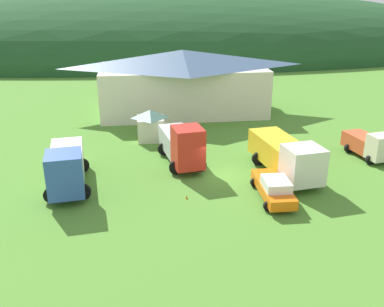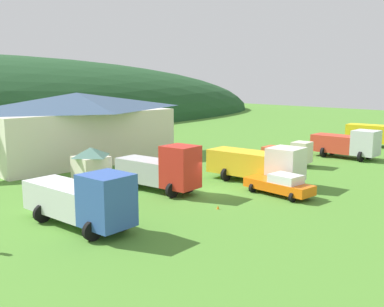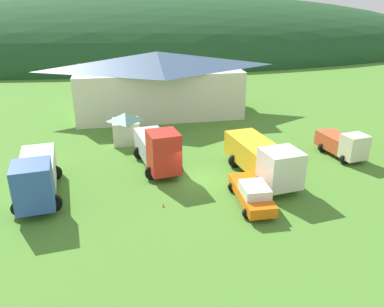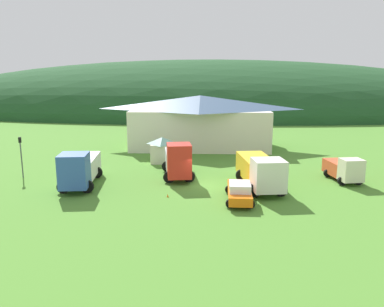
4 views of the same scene
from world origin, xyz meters
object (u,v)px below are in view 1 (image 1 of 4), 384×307
object	(u,v)px
box_truck_blue	(66,166)
depot_building	(183,81)
play_shed_cream	(150,124)
crane_truck_red	(182,144)
light_truck_cream	(370,145)
service_pickup_orange	(274,188)
heavy_rig_striped	(286,155)
traffic_cone_near_pickup	(187,199)

from	to	relation	value
box_truck_blue	depot_building	bearing A→B (deg)	144.70
play_shed_cream	crane_truck_red	size ratio (longest dim) A/B	0.40
box_truck_blue	light_truck_cream	bearing A→B (deg)	89.39
box_truck_blue	crane_truck_red	distance (m)	9.27
box_truck_blue	crane_truck_red	xyz separation A→B (m)	(8.67, 3.29, 0.08)
service_pickup_orange	crane_truck_red	bearing A→B (deg)	-139.63
box_truck_blue	service_pickup_orange	xyz separation A→B (m)	(14.22, -3.59, -0.86)
depot_building	light_truck_cream	world-z (taller)	depot_building
heavy_rig_striped	crane_truck_red	bearing A→B (deg)	-120.64
light_truck_cream	service_pickup_orange	distance (m)	12.15
crane_truck_red	service_pickup_orange	size ratio (longest dim) A/B	1.35
depot_building	play_shed_cream	world-z (taller)	depot_building
heavy_rig_striped	light_truck_cream	size ratio (longest dim) A/B	1.68
box_truck_blue	traffic_cone_near_pickup	distance (m)	8.96
play_shed_cream	light_truck_cream	world-z (taller)	play_shed_cream
heavy_rig_striped	traffic_cone_near_pickup	distance (m)	8.70
crane_truck_red	traffic_cone_near_pickup	bearing A→B (deg)	-11.99
heavy_rig_striped	service_pickup_orange	world-z (taller)	heavy_rig_striped
depot_building	crane_truck_red	xyz separation A→B (m)	(-1.78, -16.00, -1.91)
box_truck_blue	traffic_cone_near_pickup	world-z (taller)	box_truck_blue
heavy_rig_striped	service_pickup_orange	bearing A→B (deg)	-37.77
play_shed_cream	crane_truck_red	distance (m)	6.95
play_shed_cream	traffic_cone_near_pickup	size ratio (longest dim) A/B	5.45
service_pickup_orange	traffic_cone_near_pickup	distance (m)	6.00
service_pickup_orange	heavy_rig_striped	bearing A→B (deg)	151.79
light_truck_cream	traffic_cone_near_pickup	bearing A→B (deg)	-80.41
play_shed_cream	service_pickup_orange	xyz separation A→B (m)	(7.88, -13.43, -0.69)
depot_building	box_truck_blue	size ratio (longest dim) A/B	2.43
crane_truck_red	service_pickup_orange	distance (m)	8.89
depot_building	crane_truck_red	bearing A→B (deg)	-96.34
depot_building	crane_truck_red	world-z (taller)	depot_building
depot_building	traffic_cone_near_pickup	size ratio (longest dim) A/B	36.91
service_pickup_orange	depot_building	bearing A→B (deg)	-169.15
depot_building	traffic_cone_near_pickup	world-z (taller)	depot_building
play_shed_cream	box_truck_blue	distance (m)	11.71
light_truck_cream	traffic_cone_near_pickup	world-z (taller)	light_truck_cream
box_truck_blue	service_pickup_orange	size ratio (longest dim) A/B	1.51
light_truck_cream	traffic_cone_near_pickup	xyz separation A→B (m)	(-16.28, -5.56, -1.21)
heavy_rig_striped	light_truck_cream	world-z (taller)	heavy_rig_striped
box_truck_blue	traffic_cone_near_pickup	xyz separation A→B (m)	(8.32, -2.86, -1.69)
box_truck_blue	play_shed_cream	bearing A→B (deg)	140.32
crane_truck_red	heavy_rig_striped	bearing A→B (deg)	58.68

